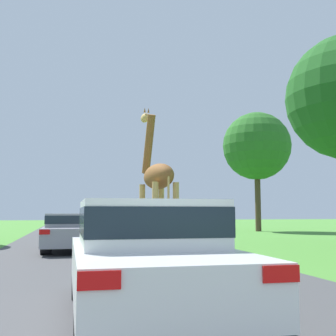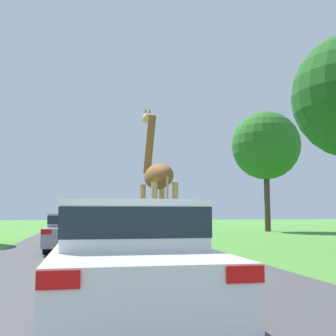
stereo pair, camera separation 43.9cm
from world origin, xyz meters
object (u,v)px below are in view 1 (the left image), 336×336
Objects in this scene: giraffe_near_road at (157,181)px; car_queue_right at (118,223)px; tree_right_cluster at (257,146)px; car_queue_left at (69,231)px; car_far_ahead at (123,223)px; car_lead_maroon at (146,254)px.

giraffe_near_road is 1.02× the size of car_queue_right.
car_queue_left is at bearing -136.14° from tree_right_cluster.
giraffe_near_road is 10.30m from car_queue_right.
car_lead_maroon is at bearing -96.34° from car_far_ahead.
car_queue_right reaches higher than car_far_ahead.
car_lead_maroon reaches higher than car_queue_right.
giraffe_near_road is 19.85m from tree_right_cluster.
car_queue_right is at bearing -151.53° from tree_right_cluster.
tree_right_cluster reaches higher than car_lead_maroon.
giraffe_near_road is 7.22m from car_lead_maroon.
tree_right_cluster is at bearing 48.18° from giraffe_near_road.
giraffe_near_road reaches higher than car_queue_left.
car_queue_left is (-1.00, 10.08, -0.10)m from car_lead_maroon.
car_queue_right is 1.21× the size of car_far_ahead.
tree_right_cluster is at bearing -3.73° from car_far_ahead.
car_queue_right is at bearing 84.90° from car_lead_maroon.
car_lead_maroon is 10.13m from car_queue_left.
car_queue_right is 0.54× the size of tree_right_cluster.
car_lead_maroon is at bearing -110.63° from giraffe_near_road.
car_queue_left is (-2.53, -7.01, -0.09)m from car_queue_right.
car_lead_maroon is 26.73m from tree_right_cluster.
car_far_ahead is at bearing 75.04° from car_queue_left.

